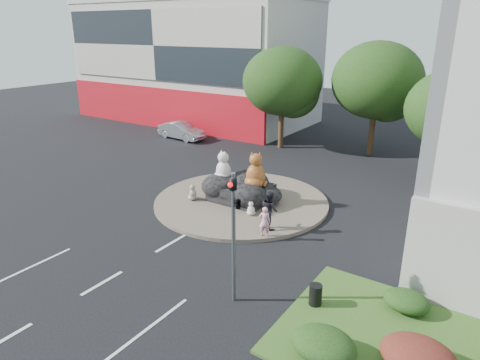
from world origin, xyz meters
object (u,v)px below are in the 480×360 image
Objects in this scene: kitten_calico at (193,192)px; kitten_white at (251,208)px; cat_tabby at (256,170)px; pedestrian_pink at (265,222)px; litter_bin at (315,295)px; cat_white at (223,166)px; pedestrian_dark at (269,210)px; parked_car at (181,131)px.

kitten_calico is 3.93m from kitten_white.
kitten_calico is at bearing -178.14° from cat_tabby.
pedestrian_pink reaches higher than litter_bin.
cat_white is 3.49m from kitten_white.
cat_white is at bearing 3.17° from pedestrian_dark.
kitten_white is at bearing -123.15° from parked_car.
kitten_calico is 15.40m from parked_car.
litter_bin is at bearing -71.06° from cat_tabby.
parked_car is 5.94× the size of litter_bin.
cat_tabby is 9.75m from litter_bin.
cat_white is at bearing 133.06° from kitten_white.
kitten_calico reaches higher than litter_bin.
cat_white reaches higher than parked_car.
kitten_white is at bearing 3.10° from pedestrian_dark.
cat_white is 5.01m from pedestrian_dark.
cat_white is 1.95× the size of kitten_calico.
litter_bin is (10.00, -5.12, -0.17)m from kitten_calico.
cat_white is at bearing 100.22° from kitten_calico.
kitten_white is at bearing -65.41° from pedestrian_pink.
pedestrian_dark reaches higher than kitten_calico.
pedestrian_pink is (1.85, -1.71, 0.36)m from kitten_white.
cat_white is 0.90× the size of cat_tabby.
cat_white is 2.44× the size of kitten_white.
pedestrian_pink is (2.57, -3.31, -1.20)m from cat_tabby.
cat_tabby is at bearing -74.83° from pedestrian_pink.
litter_bin is at bearing 19.11° from kitten_calico.
cat_white is 11.20m from litter_bin.
litter_bin is (4.49, -4.41, -0.65)m from pedestrian_dark.
cat_white is 15.22m from parked_car.
parked_car is (-11.71, 9.64, -1.27)m from cat_white.
pedestrian_dark is at bearing -122.25° from parked_car.
parked_car is (-10.61, 11.16, 0.09)m from kitten_calico.
kitten_calico is 0.21× the size of parked_car.
cat_tabby is (2.10, 0.17, 0.11)m from cat_white.
kitten_white is (3.93, 0.09, -0.10)m from kitten_calico.
pedestrian_pink is 1.90× the size of litter_bin.
cat_white reaches higher than pedestrian_dark.
pedestrian_pink is (5.78, -1.62, 0.27)m from kitten_calico.
pedestrian_dark is at bearing -47.05° from kitten_white.
kitten_white is 7.99m from litter_bin.
kitten_calico is 11.23m from litter_bin.
litter_bin is at bearing 117.66° from pedestrian_pink.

